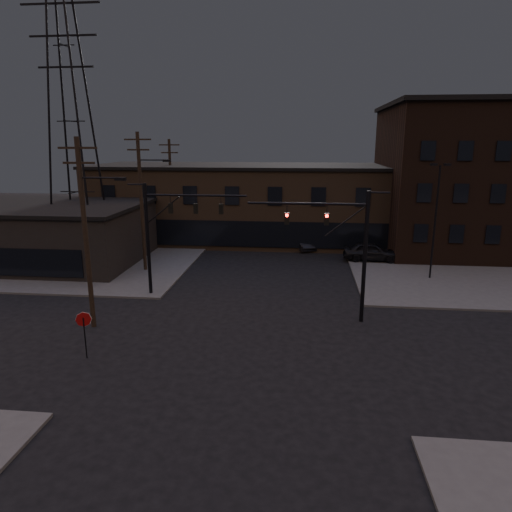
{
  "coord_description": "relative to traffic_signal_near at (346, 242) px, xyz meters",
  "views": [
    {
      "loc": [
        2.82,
        -22.26,
        10.72
      ],
      "look_at": [
        -0.2,
        6.34,
        3.5
      ],
      "focal_mm": 32.0,
      "sensor_mm": 36.0,
      "label": 1
    }
  ],
  "objects": [
    {
      "name": "traffic_signal_near",
      "position": [
        0.0,
        0.0,
        0.0
      ],
      "size": [
        7.12,
        0.24,
        8.0
      ],
      "color": "black",
      "rests_on": "ground"
    },
    {
      "name": "car_crossing",
      "position": [
        -2.74,
        19.32,
        -4.15
      ],
      "size": [
        3.25,
        4.99,
        1.55
      ],
      "primitive_type": "imported",
      "rotation": [
        0.0,
        0.0,
        0.37
      ],
      "color": "black",
      "rests_on": "ground"
    },
    {
      "name": "traffic_signal_far",
      "position": [
        -12.07,
        3.5,
        0.08
      ],
      "size": [
        7.12,
        0.24,
        8.0
      ],
      "color": "black",
      "rests_on": "ground"
    },
    {
      "name": "stop_sign",
      "position": [
        -13.36,
        -6.49,
        -3.09
      ],
      "size": [
        0.72,
        0.33,
        2.48
      ],
      "color": "black",
      "rests_on": "ground"
    },
    {
      "name": "lot_light_a",
      "position": [
        7.64,
        9.5,
        0.58
      ],
      "size": [
        1.5,
        0.28,
        9.14
      ],
      "color": "black",
      "rests_on": "ground"
    },
    {
      "name": "ground",
      "position": [
        -5.36,
        -4.5,
        -4.93
      ],
      "size": [
        140.0,
        140.0,
        0.0
      ],
      "primitive_type": "plane",
      "color": "black",
      "rests_on": "ground"
    },
    {
      "name": "transmission_tower",
      "position": [
        -23.36,
        13.5,
        7.57
      ],
      "size": [
        7.0,
        7.0,
        25.0
      ],
      "primitive_type": null,
      "color": "black",
      "rests_on": "ground"
    },
    {
      "name": "parked_car_lot_b",
      "position": [
        13.7,
        15.94,
        -4.07
      ],
      "size": [
        5.26,
        3.64,
        1.41
      ],
      "primitive_type": "imported",
      "rotation": [
        0.0,
        0.0,
        1.19
      ],
      "color": "silver",
      "rests_on": "sidewalk_ne"
    },
    {
      "name": "building_row",
      "position": [
        -5.36,
        23.5,
        -0.93
      ],
      "size": [
        40.0,
        12.0,
        8.0
      ],
      "primitive_type": "cube",
      "color": "#4E3B29",
      "rests_on": "ground"
    },
    {
      "name": "building_left",
      "position": [
        -25.36,
        11.5,
        -2.43
      ],
      "size": [
        16.0,
        12.0,
        5.0
      ],
      "primitive_type": "cube",
      "color": "black",
      "rests_on": "ground"
    },
    {
      "name": "utility_pole_mid",
      "position": [
        -15.79,
        9.5,
        1.19
      ],
      "size": [
        3.7,
        0.28,
        11.5
      ],
      "color": "black",
      "rests_on": "ground"
    },
    {
      "name": "sidewalk_nw",
      "position": [
        -27.36,
        17.5,
        -4.86
      ],
      "size": [
        30.0,
        30.0,
        0.15
      ],
      "primitive_type": "cube",
      "color": "#474744",
      "rests_on": "ground"
    },
    {
      "name": "sidewalk_ne",
      "position": [
        16.64,
        17.5,
        -4.86
      ],
      "size": [
        30.0,
        30.0,
        0.15
      ],
      "primitive_type": "cube",
      "color": "#474744",
      "rests_on": "ground"
    },
    {
      "name": "utility_pole_near",
      "position": [
        -14.79,
        -2.5,
        0.94
      ],
      "size": [
        3.7,
        0.28,
        11.0
      ],
      "color": "black",
      "rests_on": "ground"
    },
    {
      "name": "lot_light_b",
      "position": [
        13.64,
        14.5,
        0.58
      ],
      "size": [
        1.5,
        0.28,
        9.14
      ],
      "color": "black",
      "rests_on": "ground"
    },
    {
      "name": "parked_car_lot_a",
      "position": [
        3.69,
        14.62,
        -3.93
      ],
      "size": [
        5.11,
        2.26,
        1.71
      ],
      "primitive_type": "imported",
      "rotation": [
        0.0,
        0.0,
        1.52
      ],
      "color": "black",
      "rests_on": "sidewalk_ne"
    },
    {
      "name": "utility_pole_far",
      "position": [
        -16.86,
        21.5,
        0.85
      ],
      "size": [
        2.2,
        0.28,
        11.0
      ],
      "color": "black",
      "rests_on": "ground"
    },
    {
      "name": "building_right",
      "position": [
        16.64,
        21.5,
        2.07
      ],
      "size": [
        22.0,
        16.0,
        14.0
      ],
      "primitive_type": "cube",
      "color": "black",
      "rests_on": "ground"
    }
  ]
}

